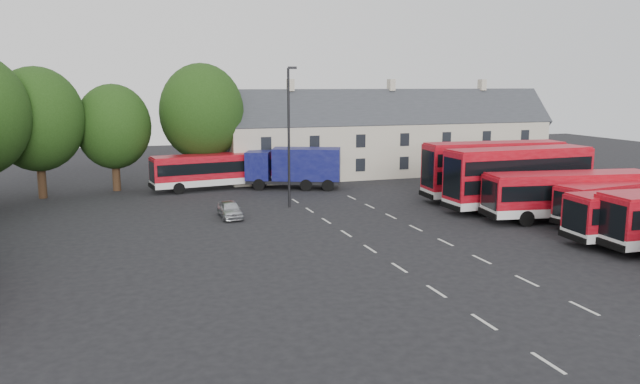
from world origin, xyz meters
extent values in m
plane|color=black|center=(0.00, 0.00, 0.00)|extent=(140.00, 140.00, 0.00)
cube|color=beige|center=(0.00, -14.00, 0.01)|extent=(0.15, 1.80, 0.01)
cube|color=beige|center=(0.00, -10.00, 0.01)|extent=(0.15, 1.80, 0.01)
cube|color=beige|center=(0.00, -6.00, 0.01)|extent=(0.15, 1.80, 0.01)
cube|color=beige|center=(0.00, -2.00, 0.01)|extent=(0.15, 1.80, 0.01)
cube|color=beige|center=(0.00, 2.00, 0.01)|extent=(0.15, 1.80, 0.01)
cube|color=beige|center=(0.00, 6.00, 0.01)|extent=(0.15, 1.80, 0.01)
cube|color=beige|center=(0.00, 10.00, 0.01)|extent=(0.15, 1.80, 0.01)
cube|color=beige|center=(0.00, 14.00, 0.01)|extent=(0.15, 1.80, 0.01)
cube|color=beige|center=(0.00, 18.00, 0.01)|extent=(0.15, 1.80, 0.01)
cube|color=beige|center=(5.00, -10.00, 0.01)|extent=(0.15, 1.80, 0.01)
cube|color=beige|center=(5.00, -6.00, 0.01)|extent=(0.15, 1.80, 0.01)
cube|color=beige|center=(5.00, -2.00, 0.01)|extent=(0.15, 1.80, 0.01)
cube|color=beige|center=(5.00, 2.00, 0.01)|extent=(0.15, 1.80, 0.01)
cube|color=beige|center=(5.00, 6.00, 0.01)|extent=(0.15, 1.80, 0.01)
cube|color=beige|center=(5.00, 10.00, 0.01)|extent=(0.15, 1.80, 0.01)
cube|color=beige|center=(5.00, 14.00, 0.01)|extent=(0.15, 1.80, 0.01)
cube|color=beige|center=(5.00, 18.00, 0.01)|extent=(0.15, 1.80, 0.01)
cylinder|color=black|center=(-20.00, 26.00, 2.01)|extent=(0.70, 0.70, 4.02)
ellipsoid|color=#1A360E|center=(-20.00, 26.00, 6.68)|extent=(7.59, 7.59, 8.73)
cylinder|color=black|center=(-14.00, 28.00, 1.75)|extent=(0.70, 0.70, 3.50)
ellipsoid|color=#1A360E|center=(-14.00, 28.00, 5.81)|extent=(6.60, 6.60, 7.59)
cylinder|color=black|center=(-6.00, 29.00, 2.10)|extent=(0.70, 0.70, 4.20)
ellipsoid|color=#1A360E|center=(-6.00, 29.00, 6.97)|extent=(7.92, 7.92, 9.11)
cube|color=beige|center=(14.00, 30.00, 2.75)|extent=(35.00, 7.00, 5.50)
cube|color=#2D3035|center=(14.00, 30.00, 5.50)|extent=(35.70, 7.13, 7.13)
cube|color=beige|center=(3.00, 30.00, 9.46)|extent=(0.60, 0.90, 1.20)
cube|color=beige|center=(14.00, 30.00, 9.46)|extent=(0.60, 0.90, 1.20)
cube|color=beige|center=(25.00, 30.00, 9.46)|extent=(0.60, 0.90, 1.20)
cylinder|color=black|center=(13.42, -2.75, 0.50)|extent=(1.02, 0.34, 1.01)
cube|color=silver|center=(18.88, 2.64, 0.74)|extent=(10.77, 3.90, 0.53)
cube|color=#9F0917|center=(18.88, 2.64, 1.94)|extent=(10.77, 3.90, 1.87)
cube|color=black|center=(18.88, 2.64, 1.99)|extent=(10.36, 3.89, 0.91)
cube|color=#9F0917|center=(18.88, 2.64, 2.92)|extent=(10.55, 3.77, 0.11)
cylinder|color=black|center=(15.70, 1.08, 0.48)|extent=(0.99, 0.40, 0.96)
cylinder|color=black|center=(22.06, 4.20, 0.48)|extent=(0.99, 0.40, 0.96)
cube|color=silver|center=(16.37, 4.79, 0.85)|extent=(12.40, 4.48, 0.61)
cube|color=#9F0917|center=(16.37, 4.79, 2.23)|extent=(12.40, 4.48, 2.15)
cube|color=black|center=(16.37, 4.79, 2.29)|extent=(11.93, 4.47, 1.05)
cube|color=#9F0917|center=(16.37, 4.79, 3.36)|extent=(12.14, 4.33, 0.13)
cylinder|color=black|center=(12.35, 4.12, 0.55)|extent=(1.14, 0.46, 1.10)
cylinder|color=black|center=(20.39, 5.46, 0.55)|extent=(1.14, 0.46, 1.10)
cube|color=silver|center=(15.13, 9.00, 0.83)|extent=(11.79, 2.98, 0.59)
cube|color=#9F0917|center=(15.13, 9.00, 2.90)|extent=(11.79, 2.98, 3.57)
cube|color=black|center=(15.13, 9.00, 2.21)|extent=(11.32, 3.04, 1.01)
cube|color=#9F0917|center=(15.13, 9.00, 4.74)|extent=(11.55, 2.87, 0.13)
cylinder|color=black|center=(11.42, 7.69, 0.53)|extent=(1.07, 0.33, 1.07)
cylinder|color=black|center=(18.85, 10.31, 0.53)|extent=(1.07, 0.33, 1.07)
cube|color=black|center=(15.13, 9.00, 3.60)|extent=(11.32, 3.04, 1.01)
cube|color=silver|center=(15.77, 13.28, 0.83)|extent=(11.99, 3.52, 0.59)
cube|color=#9F0917|center=(15.77, 13.28, 2.93)|extent=(11.99, 3.52, 3.60)
cube|color=black|center=(15.77, 13.28, 2.23)|extent=(11.52, 3.55, 1.02)
cube|color=#9F0917|center=(15.77, 13.28, 4.78)|extent=(11.74, 3.40, 0.13)
cylinder|color=black|center=(11.90, 12.34, 0.54)|extent=(1.09, 0.38, 1.08)
cylinder|color=black|center=(19.63, 14.22, 0.54)|extent=(1.09, 0.38, 1.08)
cube|color=black|center=(15.77, 13.28, 3.63)|extent=(11.52, 3.55, 1.02)
cube|color=silver|center=(-5.38, 25.99, 0.80)|extent=(11.65, 4.09, 0.57)
cube|color=#9F0917|center=(-5.38, 25.99, 2.10)|extent=(11.65, 4.09, 2.02)
cube|color=black|center=(-5.38, 25.99, 2.15)|extent=(11.21, 4.09, 0.99)
cube|color=#9F0917|center=(-5.38, 25.99, 3.16)|extent=(11.41, 3.96, 0.12)
cylinder|color=black|center=(-8.84, 24.35, 0.52)|extent=(1.07, 0.43, 1.04)
cylinder|color=black|center=(-1.92, 27.64, 0.52)|extent=(1.07, 0.43, 1.04)
cube|color=black|center=(1.55, 24.05, 0.70)|extent=(8.83, 5.36, 0.32)
cube|color=#0D0F4C|center=(-1.43, 25.26, 2.15)|extent=(3.00, 3.30, 2.58)
cube|color=black|center=(-2.38, 25.65, 2.54)|extent=(0.96, 2.16, 1.29)
cube|color=#0D0F4C|center=(2.70, 23.58, 2.31)|extent=(6.69, 4.80, 2.90)
cylinder|color=black|center=(-1.69, 24.06, 0.54)|extent=(1.11, 0.68, 1.07)
cylinder|color=black|center=(5.04, 23.94, 0.54)|extent=(1.11, 0.68, 1.07)
imported|color=#B5B8BE|center=(-6.30, 13.19, 0.62)|extent=(1.50, 3.65, 1.24)
cylinder|color=black|center=(-1.16, 15.63, 5.39)|extent=(0.19, 0.19, 10.78)
cube|color=black|center=(-0.84, 15.61, 10.78)|extent=(0.66, 0.31, 0.19)
camera|label=1|loc=(-13.90, -30.83, 9.59)|focal=35.00mm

